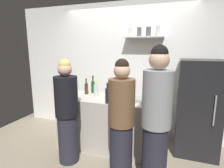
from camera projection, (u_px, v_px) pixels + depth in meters
The scene contains 14 objects.
ground_plane at pixel (104, 165), 2.77m from camera, with size 5.28×5.28×0.00m, color gray.
back_wall_assembly at pixel (127, 70), 3.67m from camera, with size 4.80×0.32×2.60m.
refrigerator at pixel (198, 108), 2.98m from camera, with size 0.65×0.64×1.55m.
counter at pixel (112, 123), 3.18m from camera, with size 1.84×0.67×0.89m, color #B7B2A8.
baking_pan at pixel (142, 100), 2.93m from camera, with size 0.34×0.24×0.05m, color gray.
utensil_holder at pixel (129, 94), 3.18m from camera, with size 0.10×0.10×0.22m.
wine_bottle_amber_glass at pixel (86, 88), 3.38m from camera, with size 0.06×0.06×0.29m.
wine_bottle_green_glass at pixel (93, 87), 3.47m from camera, with size 0.07×0.07×0.33m.
wine_bottle_pale_glass at pixel (122, 96), 2.86m from camera, with size 0.07×0.07×0.29m.
wine_bottle_dark_glass at pixel (107, 95), 2.81m from camera, with size 0.07×0.07×0.33m.
water_bottle_plastic at pixel (96, 90), 3.19m from camera, with size 0.08×0.08×0.26m.
person_brown_jacket at pixel (121, 122), 2.37m from camera, with size 0.34×0.34×1.61m.
person_blonde at pixel (67, 113), 2.73m from camera, with size 0.34×0.34×1.58m.
person_grey_hoodie at pixel (156, 122), 2.14m from camera, with size 0.34×0.34×1.77m.
Camera 1 is at (0.94, -2.30, 1.74)m, focal length 29.42 mm.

